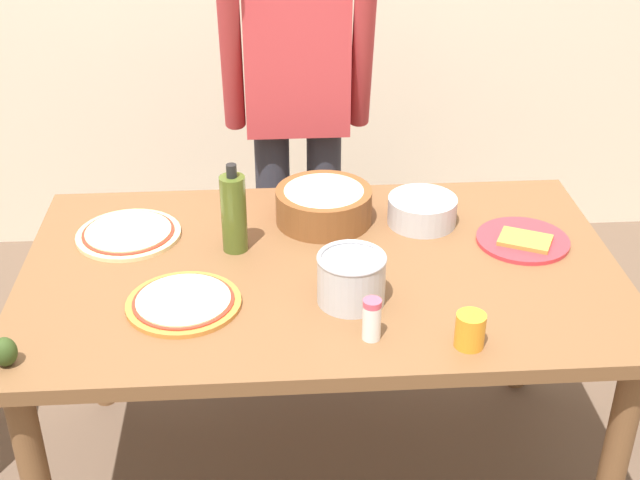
{
  "coord_description": "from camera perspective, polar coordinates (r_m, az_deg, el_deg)",
  "views": [
    {
      "loc": [
        -0.13,
        -1.96,
        1.95
      ],
      "look_at": [
        0.0,
        0.05,
        0.81
      ],
      "focal_mm": 48.13,
      "sensor_mm": 36.0,
      "label": 1
    }
  ],
  "objects": [
    {
      "name": "cup_orange",
      "position": [
        2.01,
        9.95,
        -5.93
      ],
      "size": [
        0.07,
        0.07,
        0.08
      ],
      "primitive_type": "cylinder",
      "color": "orange",
      "rests_on": "dining_table"
    },
    {
      "name": "ground",
      "position": [
        2.77,
        0.07,
        -15.25
      ],
      "size": [
        8.0,
        8.0,
        0.0
      ],
      "primitive_type": "plane",
      "color": "brown"
    },
    {
      "name": "mixing_bowl_steel",
      "position": [
        2.51,
        6.8,
        1.95
      ],
      "size": [
        0.2,
        0.2,
        0.08
      ],
      "color": "#B7B7BC",
      "rests_on": "dining_table"
    },
    {
      "name": "pizza_raw_on_board",
      "position": [
        2.49,
        -12.61,
        0.42
      ],
      "size": [
        0.3,
        0.3,
        0.02
      ],
      "color": "beige",
      "rests_on": "dining_table"
    },
    {
      "name": "salt_shaker",
      "position": [
        2.0,
        3.46,
        -5.28
      ],
      "size": [
        0.04,
        0.04,
        0.11
      ],
      "color": "white",
      "rests_on": "dining_table"
    },
    {
      "name": "dining_table",
      "position": [
        2.35,
        0.08,
        -3.6
      ],
      "size": [
        1.6,
        0.96,
        0.76
      ],
      "color": "brown",
      "rests_on": "ground"
    },
    {
      "name": "pizza_cooked_on_tray",
      "position": [
        2.16,
        -9.06,
        -4.11
      ],
      "size": [
        0.29,
        0.29,
        0.02
      ],
      "color": "#C67A33",
      "rests_on": "dining_table"
    },
    {
      "name": "plate_with_slice",
      "position": [
        2.47,
        13.35,
        -0.01
      ],
      "size": [
        0.26,
        0.26,
        0.02
      ],
      "color": "red",
      "rests_on": "dining_table"
    },
    {
      "name": "avocado",
      "position": [
        2.05,
        -20.23,
        -6.99
      ],
      "size": [
        0.06,
        0.06,
        0.07
      ],
      "primitive_type": "ellipsoid",
      "color": "#2D4219",
      "rests_on": "dining_table"
    },
    {
      "name": "person_cook",
      "position": [
        2.9,
        -1.52,
        9.12
      ],
      "size": [
        0.49,
        0.25,
        1.62
      ],
      "color": "#2D2D38",
      "rests_on": "ground"
    },
    {
      "name": "popcorn_bowl",
      "position": [
        2.49,
        0.25,
        2.54
      ],
      "size": [
        0.28,
        0.28,
        0.11
      ],
      "color": "brown",
      "rests_on": "dining_table"
    },
    {
      "name": "steel_pot",
      "position": [
        2.12,
        2.1,
        -2.55
      ],
      "size": [
        0.17,
        0.17,
        0.13
      ],
      "color": "#B7B7BC",
      "rests_on": "dining_table"
    },
    {
      "name": "olive_oil_bottle",
      "position": [
        2.33,
        -5.75,
        1.82
      ],
      "size": [
        0.07,
        0.07,
        0.26
      ],
      "color": "#47561E",
      "rests_on": "dining_table"
    }
  ]
}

